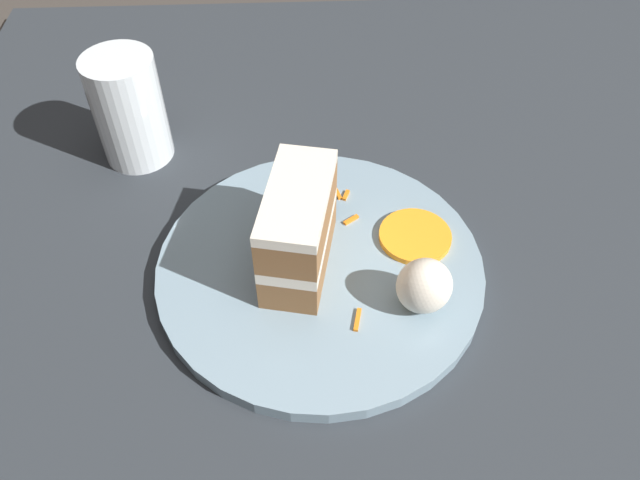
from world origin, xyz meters
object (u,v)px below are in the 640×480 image
at_px(cream_dollop, 424,286).
at_px(orange_garnish, 415,236).
at_px(plate, 320,268).
at_px(drinking_glass, 131,116).
at_px(cake_slice, 298,229).

distance_m(cream_dollop, orange_garnish, 0.08).
height_order(plate, drinking_glass, drinking_glass).
bearing_deg(cake_slice, drinking_glass, -34.00).
distance_m(cake_slice, orange_garnish, 0.12).
height_order(cream_dollop, orange_garnish, cream_dollop).
distance_m(plate, orange_garnish, 0.10).
xyz_separation_m(plate, drinking_glass, (-0.20, 0.19, 0.05)).
bearing_deg(plate, drinking_glass, 136.86).
xyz_separation_m(cream_dollop, drinking_glass, (-0.28, 0.24, 0.01)).
height_order(cake_slice, drinking_glass, drinking_glass).
bearing_deg(orange_garnish, plate, -164.06).
bearing_deg(cake_slice, plate, -174.18).
relative_size(cake_slice, drinking_glass, 1.02).
height_order(cream_dollop, drinking_glass, drinking_glass).
relative_size(cream_dollop, drinking_glass, 0.45).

